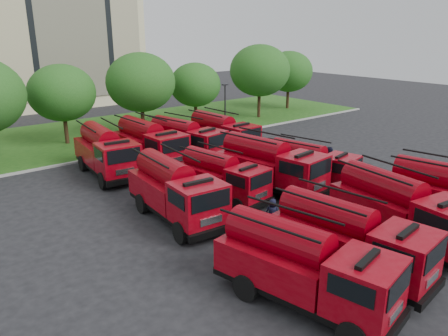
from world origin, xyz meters
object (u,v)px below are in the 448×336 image
(fire_truck_0, at_px, (303,266))
(fire_truck_5, at_px, (222,177))
(fire_truck_1, at_px, (349,239))
(fire_truck_9, at_px, (149,144))
(firefighter_1, at_px, (419,272))
(firefighter_4, at_px, (272,227))
(fire_truck_10, at_px, (185,140))
(fire_truck_2, at_px, (400,209))
(fire_truck_7, at_px, (311,165))
(firefighter_5, at_px, (328,170))
(fire_truck_11, at_px, (222,134))
(fire_truck_6, at_px, (270,165))
(fire_truck_8, at_px, (106,152))
(fire_truck_4, at_px, (175,191))

(fire_truck_0, height_order, fire_truck_5, fire_truck_0)
(fire_truck_1, bearing_deg, fire_truck_9, 79.40)
(fire_truck_0, relative_size, firefighter_1, 4.01)
(fire_truck_1, relative_size, firefighter_4, 4.59)
(fire_truck_1, height_order, firefighter_4, fire_truck_1)
(firefighter_4, bearing_deg, fire_truck_10, -56.09)
(fire_truck_2, bearing_deg, fire_truck_7, 78.52)
(fire_truck_1, xyz_separation_m, fire_truck_7, (7.31, 8.29, -0.17))
(fire_truck_5, height_order, firefighter_5, fire_truck_5)
(fire_truck_2, xyz_separation_m, fire_truck_11, (3.21, 18.04, -0.05))
(fire_truck_7, bearing_deg, fire_truck_11, 76.59)
(fire_truck_5, bearing_deg, fire_truck_1, -103.96)
(fire_truck_0, distance_m, firefighter_4, 7.03)
(fire_truck_7, bearing_deg, fire_truck_6, 149.85)
(fire_truck_10, relative_size, firefighter_1, 4.05)
(fire_truck_5, height_order, fire_truck_10, fire_truck_10)
(fire_truck_9, relative_size, firefighter_1, 4.08)
(fire_truck_6, distance_m, fire_truck_9, 10.31)
(fire_truck_5, bearing_deg, fire_truck_10, 63.43)
(fire_truck_7, xyz_separation_m, firefighter_1, (-4.75, -10.26, -1.45))
(fire_truck_7, relative_size, firefighter_5, 3.70)
(fire_truck_8, height_order, firefighter_4, fire_truck_8)
(fire_truck_6, bearing_deg, firefighter_5, -4.29)
(fire_truck_1, height_order, fire_truck_10, fire_truck_10)
(fire_truck_11, relative_size, firefighter_5, 4.06)
(fire_truck_0, xyz_separation_m, firefighter_5, (14.21, 9.92, -1.64))
(fire_truck_1, relative_size, fire_truck_10, 0.97)
(fire_truck_11, bearing_deg, firefighter_4, -120.66)
(fire_truck_4, distance_m, fire_truck_9, 10.43)
(fire_truck_9, relative_size, firefighter_5, 4.24)
(fire_truck_5, height_order, fire_truck_7, fire_truck_5)
(fire_truck_8, relative_size, fire_truck_10, 1.02)
(fire_truck_2, relative_size, fire_truck_4, 1.02)
(fire_truck_6, xyz_separation_m, fire_truck_11, (3.24, 9.04, -0.09))
(fire_truck_8, bearing_deg, fire_truck_5, -62.53)
(fire_truck_6, height_order, firefighter_4, fire_truck_6)
(fire_truck_0, height_order, fire_truck_6, fire_truck_6)
(fire_truck_10, bearing_deg, fire_truck_0, -121.52)
(fire_truck_2, distance_m, fire_truck_11, 18.32)
(fire_truck_1, distance_m, fire_truck_6, 10.29)
(fire_truck_4, xyz_separation_m, firefighter_5, (13.66, 0.27, -1.69))
(fire_truck_1, distance_m, fire_truck_8, 19.08)
(fire_truck_0, bearing_deg, fire_truck_10, 57.56)
(fire_truck_7, height_order, fire_truck_9, fire_truck_9)
(fire_truck_4, relative_size, fire_truck_8, 0.98)
(fire_truck_2, relative_size, fire_truck_9, 1.01)
(fire_truck_10, xyz_separation_m, firefighter_1, (-1.50, -20.32, -1.66))
(fire_truck_0, relative_size, fire_truck_2, 0.97)
(fire_truck_7, relative_size, fire_truck_11, 0.91)
(fire_truck_5, relative_size, fire_truck_9, 0.87)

